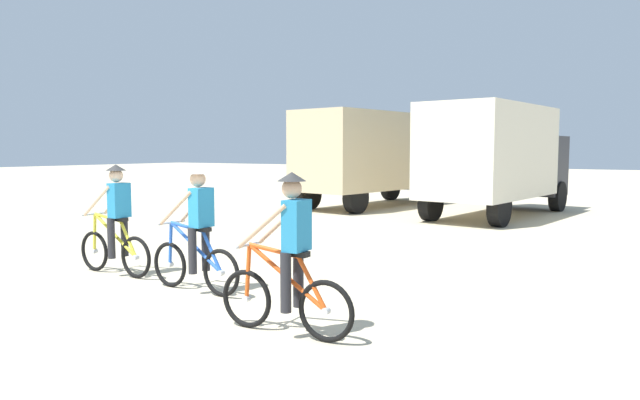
% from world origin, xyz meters
% --- Properties ---
extents(ground_plane, '(120.00, 120.00, 0.00)m').
position_xyz_m(ground_plane, '(0.00, 0.00, 0.00)').
color(ground_plane, beige).
extents(box_truck_tan_camper, '(3.38, 7.03, 3.35)m').
position_xyz_m(box_truck_tan_camper, '(-3.61, 13.78, 1.87)').
color(box_truck_tan_camper, '#CCB78E').
rests_on(box_truck_tan_camper, ground).
extents(box_truck_cream_rv, '(3.18, 6.99, 3.35)m').
position_xyz_m(box_truck_cream_rv, '(1.07, 12.96, 1.87)').
color(box_truck_cream_rv, beige).
rests_on(box_truck_cream_rv, ground).
extents(cyclist_orange_shirt, '(1.73, 0.52, 1.82)m').
position_xyz_m(cyclist_orange_shirt, '(-2.02, 1.27, 0.85)').
color(cyclist_orange_shirt, black).
rests_on(cyclist_orange_shirt, ground).
extents(cyclist_cowboy_hat, '(1.73, 0.52, 1.82)m').
position_xyz_m(cyclist_cowboy_hat, '(-0.07, 1.11, 0.85)').
color(cyclist_cowboy_hat, black).
rests_on(cyclist_cowboy_hat, ground).
extents(cyclist_near_camera, '(1.73, 0.52, 1.82)m').
position_xyz_m(cyclist_near_camera, '(2.17, 0.21, 0.85)').
color(cyclist_near_camera, black).
rests_on(cyclist_near_camera, ground).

